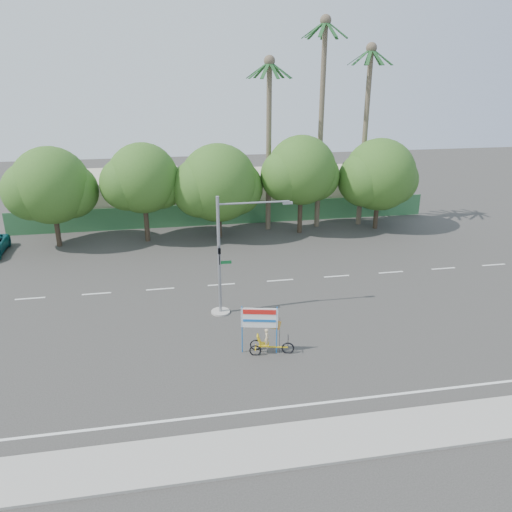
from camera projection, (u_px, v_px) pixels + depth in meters
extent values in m
plane|color=#33302D|center=(277.00, 343.00, 26.05)|extent=(120.00, 120.00, 0.00)
cube|color=gray|center=(319.00, 441.00, 19.12)|extent=(50.00, 2.40, 0.12)
cube|color=#336B3D|center=(226.00, 214.00, 45.48)|extent=(38.00, 0.08, 2.00)
cube|color=beige|center=(116.00, 196.00, 47.62)|extent=(12.00, 8.00, 4.00)
cube|color=beige|center=(299.00, 190.00, 50.67)|extent=(14.00, 8.00, 3.60)
cylinder|color=#473828|center=(57.00, 225.00, 39.67)|extent=(0.40, 0.40, 3.52)
sphere|color=#224D16|center=(51.00, 185.00, 38.54)|extent=(6.00, 6.00, 6.00)
sphere|color=#224D16|center=(71.00, 191.00, 39.24)|extent=(4.32, 4.32, 4.32)
sphere|color=#224D16|center=(32.00, 191.00, 38.20)|extent=(4.56, 4.56, 4.56)
cylinder|color=#473828|center=(146.00, 219.00, 40.79)|extent=(0.40, 0.40, 3.74)
sphere|color=#224D16|center=(143.00, 178.00, 39.59)|extent=(5.60, 5.60, 5.60)
sphere|color=#224D16|center=(160.00, 184.00, 40.29)|extent=(4.03, 4.03, 4.03)
sphere|color=#224D16|center=(127.00, 184.00, 39.27)|extent=(4.26, 4.26, 4.26)
cylinder|color=#473828|center=(219.00, 218.00, 41.87)|extent=(0.40, 0.40, 3.30)
sphere|color=#224D16|center=(218.00, 183.00, 40.81)|extent=(6.40, 6.40, 6.40)
sphere|color=#224D16|center=(235.00, 188.00, 41.51)|extent=(4.61, 4.61, 4.61)
sphere|color=#224D16|center=(201.00, 188.00, 40.44)|extent=(4.86, 4.86, 4.86)
cylinder|color=#473828|center=(300.00, 211.00, 42.93)|extent=(0.40, 0.40, 3.87)
sphere|color=#224D16|center=(301.00, 170.00, 41.68)|extent=(5.80, 5.80, 5.80)
sphere|color=#224D16|center=(315.00, 176.00, 42.39)|extent=(4.18, 4.18, 4.18)
sphere|color=#224D16|center=(287.00, 176.00, 41.36)|extent=(4.41, 4.41, 4.41)
cylinder|color=#473828|center=(376.00, 210.00, 44.16)|extent=(0.40, 0.40, 3.43)
sphere|color=#224D16|center=(380.00, 175.00, 43.06)|extent=(6.20, 6.20, 6.20)
sphere|color=#224D16|center=(393.00, 180.00, 43.76)|extent=(4.46, 4.46, 4.46)
sphere|color=#224D16|center=(365.00, 179.00, 42.71)|extent=(4.71, 4.71, 4.71)
cylinder|color=#70604C|center=(321.00, 130.00, 42.32)|extent=(0.44, 0.44, 17.00)
sphere|color=#70604C|center=(326.00, 20.00, 39.31)|extent=(0.90, 0.90, 0.90)
cube|color=#1C4C21|center=(337.00, 29.00, 39.70)|extent=(1.91, 0.28, 1.36)
cube|color=#1C4C21|center=(332.00, 30.00, 40.22)|extent=(1.65, 1.44, 1.36)
cube|color=#1C4C21|center=(324.00, 30.00, 40.42)|extent=(0.61, 1.93, 1.36)
cube|color=#1C4C21|center=(317.00, 30.00, 40.22)|extent=(1.20, 1.80, 1.36)
cube|color=#1C4C21|center=(313.00, 29.00, 39.69)|extent=(1.89, 0.92, 1.36)
cube|color=#1C4C21|center=(316.00, 29.00, 39.10)|extent=(1.89, 0.92, 1.36)
cube|color=#1C4C21|center=(323.00, 28.00, 38.71)|extent=(1.20, 1.80, 1.36)
cube|color=#1C4C21|center=(331.00, 28.00, 38.72)|extent=(0.61, 1.93, 1.36)
cube|color=#1C4C21|center=(336.00, 29.00, 39.11)|extent=(1.65, 1.44, 1.36)
cylinder|color=#70604C|center=(364.00, 141.00, 43.33)|extent=(0.44, 0.44, 15.00)
sphere|color=#70604C|center=(371.00, 48.00, 40.68)|extent=(0.90, 0.90, 0.90)
cube|color=#1C4C21|center=(382.00, 57.00, 41.07)|extent=(1.91, 0.28, 1.36)
cube|color=#1C4C21|center=(376.00, 57.00, 41.59)|extent=(1.65, 1.44, 1.36)
cube|color=#1C4C21|center=(368.00, 57.00, 41.79)|extent=(0.61, 1.93, 1.36)
cube|color=#1C4C21|center=(362.00, 57.00, 41.59)|extent=(1.20, 1.80, 1.36)
cube|color=#1C4C21|center=(359.00, 57.00, 41.06)|extent=(1.89, 0.92, 1.36)
cube|color=#1C4C21|center=(362.00, 56.00, 40.47)|extent=(1.89, 0.92, 1.36)
cube|color=#1C4C21|center=(369.00, 56.00, 40.08)|extent=(1.20, 1.80, 1.36)
cube|color=#1C4C21|center=(377.00, 56.00, 40.09)|extent=(0.61, 1.93, 1.36)
cube|color=#1C4C21|center=(382.00, 56.00, 40.48)|extent=(1.65, 1.44, 1.36)
cylinder|color=#70604C|center=(269.00, 150.00, 42.10)|extent=(0.44, 0.44, 14.00)
sphere|color=#70604C|center=(269.00, 61.00, 39.62)|extent=(0.90, 0.90, 0.90)
cube|color=#1C4C21|center=(281.00, 70.00, 40.01)|extent=(1.91, 0.28, 1.36)
cube|color=#1C4C21|center=(277.00, 70.00, 40.54)|extent=(1.65, 1.44, 1.36)
cube|color=#1C4C21|center=(269.00, 70.00, 40.74)|extent=(0.61, 1.93, 1.36)
cube|color=#1C4C21|center=(262.00, 70.00, 40.53)|extent=(1.20, 1.80, 1.36)
cube|color=#1C4C21|center=(258.00, 70.00, 40.01)|extent=(1.89, 0.92, 1.36)
cube|color=#1C4C21|center=(259.00, 70.00, 39.41)|extent=(1.89, 0.92, 1.36)
cube|color=#1C4C21|center=(266.00, 70.00, 39.03)|extent=(1.20, 1.80, 1.36)
cube|color=#1C4C21|center=(274.00, 70.00, 39.03)|extent=(0.61, 1.93, 1.36)
cube|color=#1C4C21|center=(280.00, 70.00, 39.42)|extent=(1.65, 1.44, 1.36)
cylinder|color=gray|center=(221.00, 312.00, 29.30)|extent=(1.10, 1.10, 0.10)
cylinder|color=gray|center=(219.00, 257.00, 28.08)|extent=(0.18, 0.18, 7.00)
cylinder|color=gray|center=(254.00, 203.00, 27.33)|extent=(4.00, 0.10, 0.10)
cube|color=gray|center=(288.00, 203.00, 27.68)|extent=(0.55, 0.20, 0.12)
imported|color=black|center=(219.00, 257.00, 27.84)|extent=(0.16, 0.20, 1.00)
cube|color=#14662D|center=(225.00, 262.00, 28.26)|extent=(0.70, 0.04, 0.18)
torus|color=black|center=(288.00, 348.00, 25.04)|extent=(0.65, 0.22, 0.65)
torus|color=black|center=(256.00, 345.00, 25.37)|extent=(0.61, 0.20, 0.61)
torus|color=black|center=(255.00, 351.00, 24.86)|extent=(0.61, 0.20, 0.61)
cube|color=gold|center=(272.00, 347.00, 25.05)|extent=(1.60, 0.42, 0.06)
cube|color=gold|center=(256.00, 347.00, 25.11)|extent=(0.18, 0.57, 0.05)
cube|color=gold|center=(264.00, 344.00, 25.02)|extent=(0.56, 0.50, 0.06)
cube|color=gold|center=(259.00, 340.00, 24.94)|extent=(0.30, 0.44, 0.52)
cylinder|color=black|center=(288.00, 342.00, 24.90)|extent=(0.03, 0.03, 0.53)
cube|color=black|center=(288.00, 337.00, 24.81)|extent=(0.13, 0.43, 0.04)
imported|color=#CCB284|center=(267.00, 338.00, 24.89)|extent=(0.33, 0.42, 1.03)
cylinder|color=blue|center=(242.00, 330.00, 24.78)|extent=(0.06, 0.06, 2.58)
cylinder|color=blue|center=(277.00, 330.00, 24.71)|extent=(0.06, 0.06, 2.58)
cube|color=white|center=(259.00, 318.00, 24.51)|extent=(1.78, 0.45, 1.05)
cube|color=red|center=(259.00, 312.00, 24.36)|extent=(1.59, 0.38, 0.25)
cube|color=blue|center=(259.00, 321.00, 24.53)|extent=(1.59, 0.38, 0.13)
cylinder|color=black|center=(280.00, 335.00, 24.80)|extent=(0.02, 0.02, 2.01)
cube|color=red|center=(273.00, 324.00, 24.60)|extent=(0.83, 0.21, 0.63)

